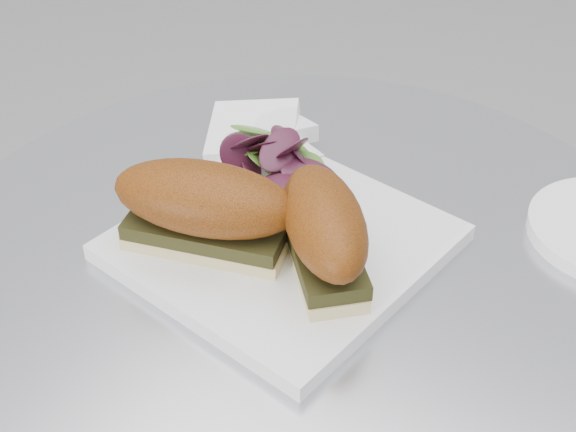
{
  "coord_description": "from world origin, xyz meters",
  "views": [
    {
      "loc": [
        0.29,
        -0.46,
        1.2
      ],
      "look_at": [
        -0.02,
        0.01,
        0.77
      ],
      "focal_mm": 50.0,
      "sensor_mm": 36.0,
      "label": 1
    }
  ],
  "objects": [
    {
      "name": "plate",
      "position": [
        -0.02,
        0.0,
        0.74
      ],
      "size": [
        0.28,
        0.28,
        0.02
      ],
      "primitive_type": "cube",
      "rotation": [
        0.0,
        0.0,
        -0.13
      ],
      "color": "white",
      "rests_on": "table"
    },
    {
      "name": "sandwich_left",
      "position": [
        -0.07,
        -0.04,
        0.79
      ],
      "size": [
        0.18,
        0.12,
        0.08
      ],
      "rotation": [
        0.0,
        0.0,
        0.29
      ],
      "color": "#D5BC85",
      "rests_on": "plate"
    },
    {
      "name": "sandwich_right",
      "position": [
        0.03,
        -0.02,
        0.79
      ],
      "size": [
        0.15,
        0.15,
        0.08
      ],
      "rotation": [
        0.0,
        0.0,
        -0.8
      ],
      "color": "#D5BC85",
      "rests_on": "plate"
    },
    {
      "name": "salad",
      "position": [
        -0.07,
        0.08,
        0.77
      ],
      "size": [
        0.12,
        0.12,
        0.05
      ],
      "primitive_type": null,
      "color": "#578B2D",
      "rests_on": "plate"
    },
    {
      "name": "napkin",
      "position": [
        -0.12,
        0.12,
        0.74
      ],
      "size": [
        0.14,
        0.14,
        0.02
      ],
      "primitive_type": null,
      "rotation": [
        0.0,
        0.0,
        0.18
      ],
      "color": "white",
      "rests_on": "table"
    },
    {
      "name": "table",
      "position": [
        0.0,
        0.0,
        0.49
      ],
      "size": [
        0.7,
        0.7,
        0.73
      ],
      "color": "#B0B3B8",
      "rests_on": "ground"
    }
  ]
}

